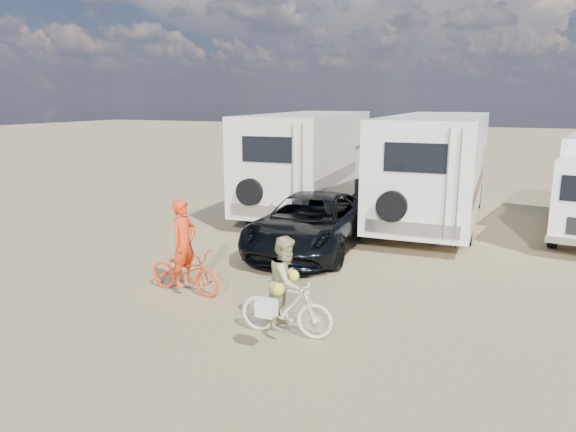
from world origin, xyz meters
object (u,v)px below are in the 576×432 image
at_px(rv_main, 436,169).
at_px(rider_woman, 286,292).
at_px(crate, 449,240).
at_px(rider_man, 184,251).
at_px(cooler, 302,251).
at_px(bike_woman, 286,308).
at_px(dark_suv, 311,223).
at_px(bike_man, 185,271).
at_px(rv_left, 308,163).

bearing_deg(rv_main, rider_woman, -97.12).
bearing_deg(crate, rider_man, -126.32).
xyz_separation_m(rv_main, crate, (0.92, -2.90, -1.50)).
height_order(rider_man, cooler, rider_man).
bearing_deg(bike_woman, cooler, 14.89).
distance_m(cooler, crate, 4.13).
height_order(dark_suv, rider_woman, rider_woman).
distance_m(rv_main, bike_man, 9.44).
xyz_separation_m(rider_man, rider_woman, (2.68, -0.96, -0.10)).
height_order(dark_suv, bike_woman, dark_suv).
height_order(rv_left, rider_man, rv_left).
bearing_deg(bike_man, crate, -32.31).
bearing_deg(bike_man, rider_woman, -105.72).
distance_m(bike_man, cooler, 3.29).
xyz_separation_m(bike_man, rider_man, (0.00, 0.00, 0.41)).
distance_m(bike_woman, rider_man, 2.87).
bearing_deg(dark_suv, cooler, -85.82).
height_order(rv_main, rider_man, rv_main).
relative_size(dark_suv, bike_man, 3.04).
bearing_deg(rider_man, cooler, -18.30).
distance_m(rv_main, dark_suv, 5.37).
height_order(bike_woman, cooler, bike_woman).
relative_size(rv_main, rider_woman, 5.95).
bearing_deg(bike_man, rv_main, -17.11).
xyz_separation_m(rv_main, dark_suv, (-2.28, -4.77, -0.95)).
height_order(rv_main, bike_woman, rv_main).
bearing_deg(cooler, rider_man, -131.03).
distance_m(rv_main, rider_woman, 9.76).
distance_m(rv_left, bike_woman, 10.17).
xyz_separation_m(dark_suv, cooler, (0.15, -0.92, -0.49)).
relative_size(dark_suv, rider_man, 2.99).
bearing_deg(rv_left, rider_woman, -75.24).
distance_m(rv_left, rider_man, 8.58).
distance_m(dark_suv, bike_man, 4.12).
bearing_deg(dark_suv, rv_left, 108.42).
distance_m(rv_main, rider_man, 9.39).
xyz_separation_m(bike_man, rider_woman, (2.68, -0.96, 0.31)).
distance_m(rv_left, cooler, 6.03).
distance_m(dark_suv, crate, 3.74).
bearing_deg(cooler, rv_main, 50.81).
distance_m(rider_man, cooler, 3.34).
bearing_deg(rv_main, rider_man, -114.17).
relative_size(rv_main, crate, 22.49).
height_order(bike_man, crate, bike_man).
relative_size(rv_main, rv_left, 1.14).
relative_size(rider_woman, cooler, 2.66).
distance_m(bike_man, rider_man, 0.41).
xyz_separation_m(rv_left, rider_woman, (3.56, -9.46, -0.92)).
bearing_deg(rider_woman, rider_man, 65.42).
height_order(rider_man, crate, rider_man).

